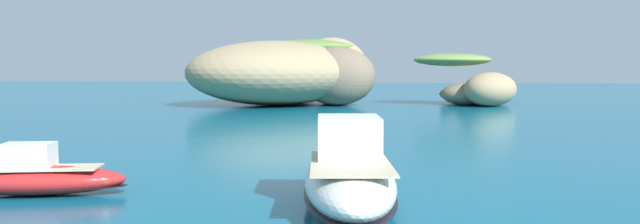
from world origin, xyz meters
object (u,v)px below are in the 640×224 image
Objects in this scene: motorboat_white at (349,176)px; islet_large at (286,74)px; motorboat_red at (37,178)px; islet_small at (472,85)px.

islet_large is at bearing 104.17° from motorboat_white.
motorboat_red is 0.64× the size of motorboat_white.
motorboat_red is at bearing -86.59° from islet_large.
motorboat_white is at bearing -75.83° from islet_large.
islet_large reaches higher than islet_small.
islet_small is 67.46m from motorboat_red.
motorboat_red is at bearing -107.92° from islet_small.
motorboat_red is (3.69, -61.93, -3.38)m from islet_large.
motorboat_white is (11.96, -0.02, 0.38)m from motorboat_red.
motorboat_red is at bearing 179.89° from motorboat_white.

